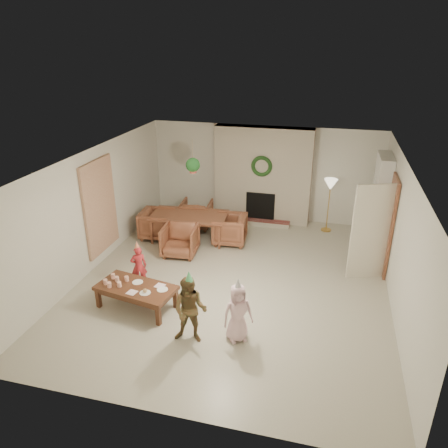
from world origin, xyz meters
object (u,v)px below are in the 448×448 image
(coffee_table_top, at_px, (136,288))
(dining_chair_far, at_px, (197,214))
(dining_chair_left, at_px, (157,224))
(child_pink, at_px, (238,313))
(dining_chair_near, at_px, (180,240))
(dining_chair_right, at_px, (230,229))
(dining_table, at_px, (189,228))
(child_plaid, at_px, (190,310))
(child_red, at_px, (139,266))

(coffee_table_top, bearing_deg, dining_chair_far, 101.27)
(dining_chair_left, height_order, child_pink, child_pink)
(dining_chair_far, bearing_deg, dining_chair_near, 90.00)
(dining_chair_right, relative_size, coffee_table_top, 0.55)
(dining_chair_right, distance_m, child_pink, 3.59)
(dining_table, bearing_deg, coffee_table_top, -94.31)
(dining_table, relative_size, child_plaid, 1.58)
(dining_chair_far, height_order, child_pink, child_pink)
(dining_table, xyz_separation_m, dining_chair_left, (-0.80, -0.06, 0.03))
(dining_table, bearing_deg, dining_chair_far, 90.00)
(child_red, bearing_deg, dining_chair_far, -122.77)
(child_red, distance_m, child_pink, 2.51)
(dining_chair_right, bearing_deg, child_plaid, -0.42)
(dining_table, height_order, dining_chair_near, dining_chair_near)
(dining_chair_far, distance_m, child_red, 3.05)
(dining_chair_right, xyz_separation_m, child_plaid, (0.25, -3.67, 0.22))
(child_red, relative_size, child_plaid, 0.74)
(dining_chair_far, bearing_deg, child_pink, 111.56)
(dining_chair_right, bearing_deg, child_red, -32.93)
(dining_chair_near, distance_m, child_red, 1.49)
(dining_chair_near, distance_m, coffee_table_top, 2.16)
(coffee_table_top, bearing_deg, dining_chair_left, 115.73)
(dining_chair_near, xyz_separation_m, child_pink, (1.90, -2.58, 0.15))
(dining_table, height_order, child_plaid, child_plaid)
(dining_chair_left, xyz_separation_m, child_plaid, (2.04, -3.53, 0.22))
(coffee_table_top, bearing_deg, child_plaid, -17.01)
(child_red, xyz_separation_m, child_pink, (2.23, -1.13, 0.08))
(dining_chair_right, relative_size, child_plaid, 0.67)
(dining_chair_right, xyz_separation_m, coffee_table_top, (-0.99, -3.03, 0.05))
(dining_table, bearing_deg, child_red, -101.20)
(coffee_table_top, bearing_deg, dining_table, 100.35)
(dining_chair_far, bearing_deg, dining_table, 90.00)
(child_plaid, relative_size, child_pink, 1.14)
(dining_chair_near, bearing_deg, child_pink, -57.91)
(dining_table, relative_size, dining_chair_right, 2.34)
(coffee_table_top, relative_size, child_red, 1.65)
(child_red, bearing_deg, dining_chair_left, -105.29)
(child_red, height_order, child_plaid, child_plaid)
(dining_chair_near, height_order, child_red, child_red)
(child_pink, bearing_deg, dining_table, 88.85)
(dining_chair_near, bearing_deg, dining_chair_far, 90.00)
(dining_chair_left, relative_size, child_pink, 0.77)
(child_red, xyz_separation_m, child_plaid, (1.51, -1.35, 0.15))
(dining_table, height_order, dining_chair_right, dining_chair_right)
(dining_chair_right, distance_m, child_plaid, 3.68)
(dining_table, height_order, coffee_table_top, dining_table)
(coffee_table_top, height_order, child_pink, child_pink)
(dining_chair_left, xyz_separation_m, child_red, (0.52, -2.18, 0.07))
(dining_table, height_order, dining_chair_left, dining_chair_left)
(dining_table, distance_m, child_pink, 3.91)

